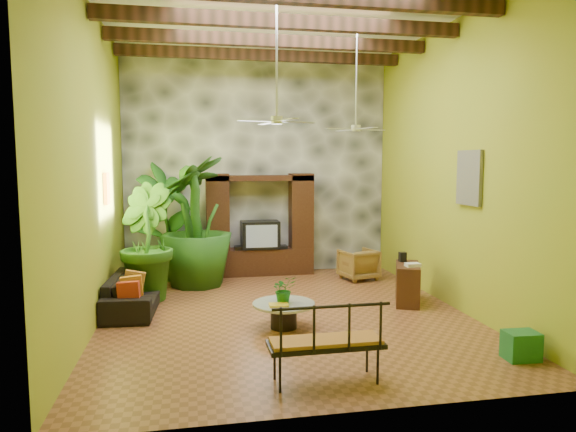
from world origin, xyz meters
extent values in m
plane|color=brown|center=(0.00, 0.00, 0.00)|extent=(7.00, 7.00, 0.00)
cube|color=silver|center=(0.00, 0.00, 5.00)|extent=(6.00, 7.00, 0.02)
cube|color=#A7A726|center=(0.00, 3.50, 2.50)|extent=(6.00, 0.02, 5.00)
cube|color=#A7A726|center=(-3.00, 0.00, 2.50)|extent=(0.02, 7.00, 5.00)
cube|color=#A7A726|center=(3.00, 0.00, 2.50)|extent=(0.02, 7.00, 5.00)
cube|color=#3F4247|center=(0.00, 3.44, 2.50)|extent=(5.98, 0.10, 4.98)
cube|color=#3C2113|center=(0.00, 0.00, 4.78)|extent=(5.95, 0.16, 0.22)
cube|color=#3C2113|center=(0.00, 1.30, 4.78)|extent=(5.95, 0.16, 0.22)
cube|color=#3C2113|center=(0.00, 2.60, 4.78)|extent=(5.95, 0.16, 0.22)
cube|color=#33170E|center=(0.00, 3.14, 0.30)|extent=(2.40, 0.50, 0.60)
cube|color=#33170E|center=(-0.95, 3.14, 1.30)|extent=(0.50, 0.48, 2.00)
cube|color=#33170E|center=(0.95, 3.14, 1.30)|extent=(0.50, 0.48, 2.00)
cube|color=#33170E|center=(0.00, 3.14, 2.20)|extent=(2.40, 0.48, 0.12)
cube|color=black|center=(0.00, 3.12, 0.92)|extent=(0.85, 0.52, 0.62)
cube|color=#8C99A8|center=(0.00, 2.85, 0.92)|extent=(0.70, 0.02, 0.50)
cylinder|color=silver|center=(-0.20, -0.40, 4.10)|extent=(0.04, 0.04, 1.80)
cylinder|color=silver|center=(-0.20, -0.40, 3.20)|extent=(0.18, 0.18, 0.12)
cube|color=silver|center=(0.15, -0.31, 3.18)|extent=(0.58, 0.26, 0.01)
cube|color=silver|center=(-0.29, -0.05, 3.18)|extent=(0.26, 0.58, 0.01)
cube|color=silver|center=(-0.55, -0.49, 3.18)|extent=(0.58, 0.26, 0.01)
cube|color=silver|center=(-0.11, -0.75, 3.18)|extent=(0.26, 0.58, 0.01)
cylinder|color=silver|center=(1.60, 1.20, 4.10)|extent=(0.04, 0.04, 1.80)
cylinder|color=silver|center=(1.60, 1.20, 3.20)|extent=(0.18, 0.18, 0.12)
cube|color=silver|center=(1.95, 1.29, 3.18)|extent=(0.58, 0.26, 0.01)
cube|color=silver|center=(1.51, 1.55, 3.18)|extent=(0.26, 0.58, 0.01)
cube|color=silver|center=(1.25, 1.11, 3.18)|extent=(0.58, 0.26, 0.01)
cube|color=silver|center=(1.69, 0.85, 3.18)|extent=(0.26, 0.58, 0.01)
cube|color=gold|center=(-2.96, 1.00, 2.10)|extent=(0.06, 0.32, 0.55)
cube|color=#296899|center=(2.96, -0.60, 2.30)|extent=(0.06, 0.70, 0.90)
imported|color=black|center=(-2.52, 0.78, 0.30)|extent=(0.93, 2.10, 0.60)
imported|color=brown|center=(2.05, 2.24, 0.33)|extent=(0.86, 0.88, 0.66)
imported|color=#205F19|center=(-2.05, 2.94, 1.28)|extent=(1.59, 1.61, 2.56)
imported|color=#275E18|center=(-2.39, 1.42, 1.09)|extent=(1.40, 1.51, 2.19)
imported|color=#225616|center=(-1.43, 2.34, 1.34)|extent=(2.01, 2.01, 2.68)
cylinder|color=black|center=(-0.15, -0.72, 0.18)|extent=(0.41, 0.41, 0.36)
cylinder|color=silver|center=(-0.15, -0.72, 0.38)|extent=(0.96, 0.96, 0.04)
imported|color=#1A6019|center=(-0.15, -0.70, 0.61)|extent=(0.44, 0.40, 0.41)
cube|color=#FFFE1B|center=(-0.26, -0.89, 0.42)|extent=(0.30, 0.22, 0.03)
cube|color=black|center=(-0.02, -2.74, 0.45)|extent=(1.35, 0.46, 0.05)
cube|color=#A96828|center=(-0.02, -2.74, 0.49)|extent=(1.28, 0.41, 0.06)
cube|color=black|center=(-0.02, -2.98, 0.72)|extent=(1.35, 0.05, 0.54)
cube|color=#3A1E12|center=(2.30, 0.24, 0.36)|extent=(0.71, 0.98, 0.72)
cube|color=#1C6B2B|center=(2.65, -2.55, 0.18)|extent=(0.44, 0.34, 0.37)
camera|label=1|loc=(-1.52, -8.31, 2.55)|focal=32.00mm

